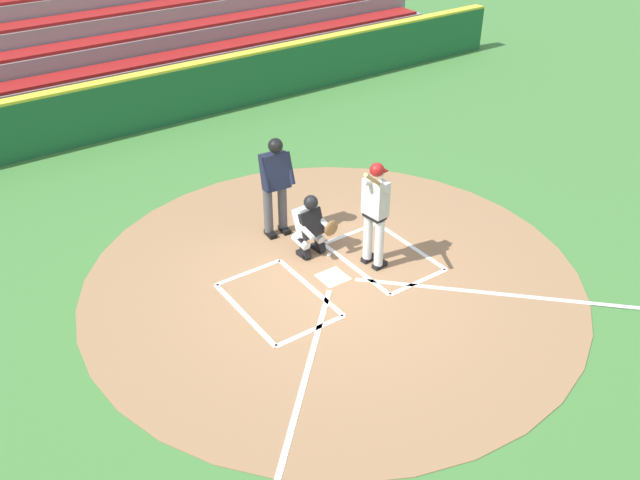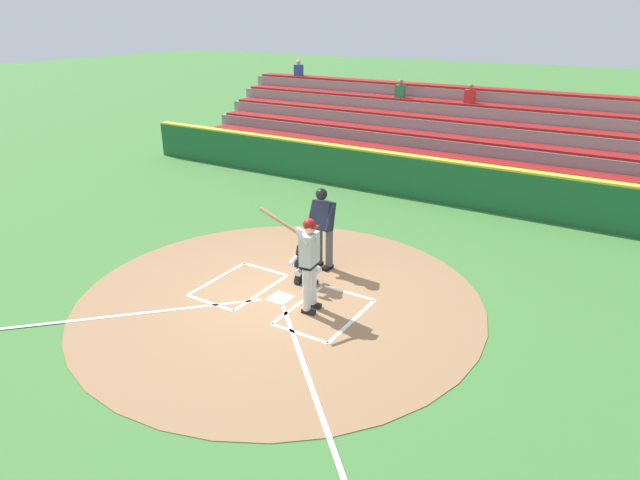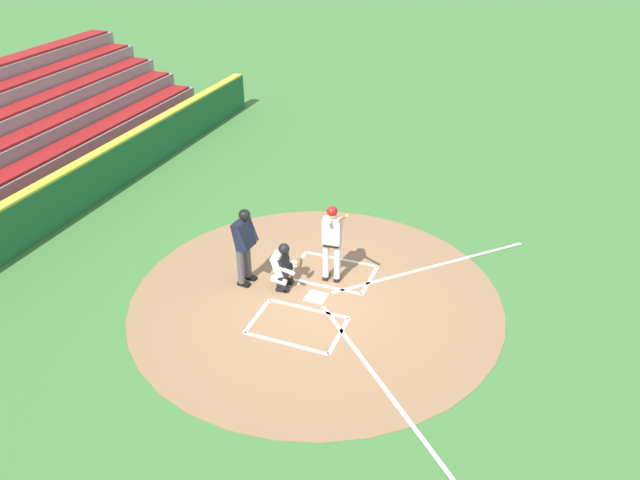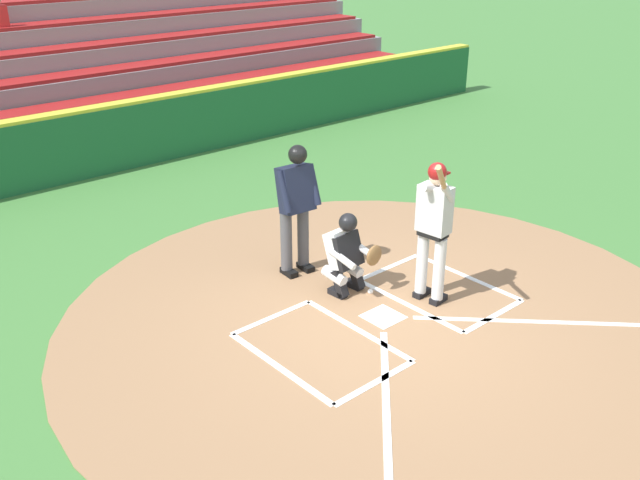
{
  "view_description": "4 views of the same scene",
  "coord_description": "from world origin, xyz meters",
  "px_view_note": "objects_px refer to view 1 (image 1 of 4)",
  "views": [
    {
      "loc": [
        5.36,
        7.27,
        6.46
      ],
      "look_at": [
        0.4,
        0.21,
        0.98
      ],
      "focal_mm": 38.5,
      "sensor_mm": 36.0,
      "label": 1
    },
    {
      "loc": [
        -5.73,
        7.76,
        5.24
      ],
      "look_at": [
        -0.22,
        -1.15,
        0.9
      ],
      "focal_mm": 30.68,
      "sensor_mm": 36.0,
      "label": 2
    },
    {
      "loc": [
        10.14,
        3.97,
        7.86
      ],
      "look_at": [
        -0.44,
        -0.07,
        1.2
      ],
      "focal_mm": 34.61,
      "sensor_mm": 36.0,
      "label": 3
    },
    {
      "loc": [
        5.58,
        5.16,
        4.49
      ],
      "look_at": [
        0.25,
        -0.9,
        0.83
      ],
      "focal_mm": 39.52,
      "sensor_mm": 36.0,
      "label": 4
    }
  ],
  "objects_px": {
    "catcher": "(311,224)",
    "baseball": "(329,255)",
    "batter": "(375,208)",
    "plate_umpire": "(275,180)"
  },
  "relations": [
    {
      "from": "batter",
      "to": "baseball",
      "type": "height_order",
      "value": "batter"
    },
    {
      "from": "batter",
      "to": "baseball",
      "type": "bearing_deg",
      "value": -55.74
    },
    {
      "from": "catcher",
      "to": "plate_umpire",
      "type": "height_order",
      "value": "plate_umpire"
    },
    {
      "from": "plate_umpire",
      "to": "baseball",
      "type": "height_order",
      "value": "plate_umpire"
    },
    {
      "from": "baseball",
      "to": "batter",
      "type": "bearing_deg",
      "value": 124.26
    },
    {
      "from": "baseball",
      "to": "plate_umpire",
      "type": "bearing_deg",
      "value": -73.47
    },
    {
      "from": "batter",
      "to": "plate_umpire",
      "type": "xyz_separation_m",
      "value": [
        0.76,
        -1.75,
        -0.02
      ]
    },
    {
      "from": "catcher",
      "to": "baseball",
      "type": "distance_m",
      "value": 0.64
    },
    {
      "from": "catcher",
      "to": "batter",
      "type": "bearing_deg",
      "value": 125.19
    },
    {
      "from": "catcher",
      "to": "plate_umpire",
      "type": "bearing_deg",
      "value": -80.92
    }
  ]
}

